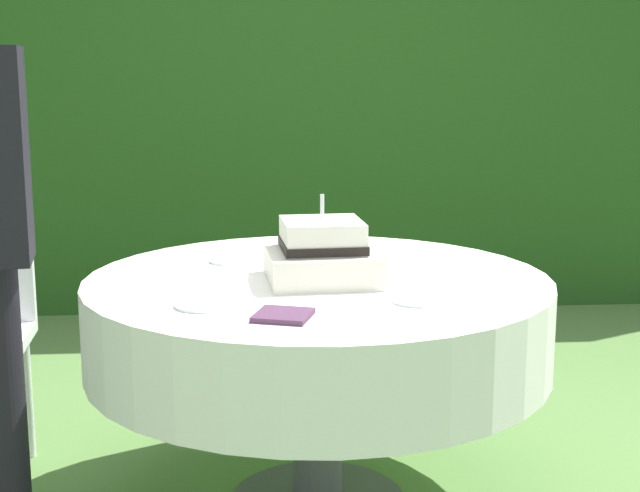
# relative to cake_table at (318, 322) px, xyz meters

# --- Properties ---
(foliage_hedge) EXTENTS (5.81, 0.63, 2.55)m
(foliage_hedge) POSITION_rel_cake_table_xyz_m (0.00, 2.64, 0.68)
(foliage_hedge) COLOR #234C19
(foliage_hedge) RESTS_ON ground_plane
(cake_table) EXTENTS (1.39, 1.39, 0.73)m
(cake_table) POSITION_rel_cake_table_xyz_m (0.00, 0.00, 0.00)
(cake_table) COLOR #4C4C51
(cake_table) RESTS_ON ground_plane
(wedding_cake) EXTENTS (0.34, 0.34, 0.26)m
(wedding_cake) POSITION_rel_cake_table_xyz_m (0.01, -0.04, 0.22)
(wedding_cake) COLOR silver
(wedding_cake) RESTS_ON cake_table
(serving_plate_near) EXTENTS (0.14, 0.14, 0.01)m
(serving_plate_near) POSITION_rel_cake_table_xyz_m (-0.26, 0.24, 0.14)
(serving_plate_near) COLOR white
(serving_plate_near) RESTS_ON cake_table
(serving_plate_far) EXTENTS (0.14, 0.14, 0.01)m
(serving_plate_far) POSITION_rel_cake_table_xyz_m (-0.33, -0.32, 0.14)
(serving_plate_far) COLOR white
(serving_plate_far) RESTS_ON cake_table
(serving_plate_left) EXTENTS (0.14, 0.14, 0.01)m
(serving_plate_left) POSITION_rel_cake_table_xyz_m (0.25, -0.31, 0.14)
(serving_plate_left) COLOR white
(serving_plate_left) RESTS_ON cake_table
(napkin_stack) EXTENTS (0.17, 0.17, 0.01)m
(napkin_stack) POSITION_rel_cake_table_xyz_m (-0.12, -0.44, 0.14)
(napkin_stack) COLOR #4C2D47
(napkin_stack) RESTS_ON cake_table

